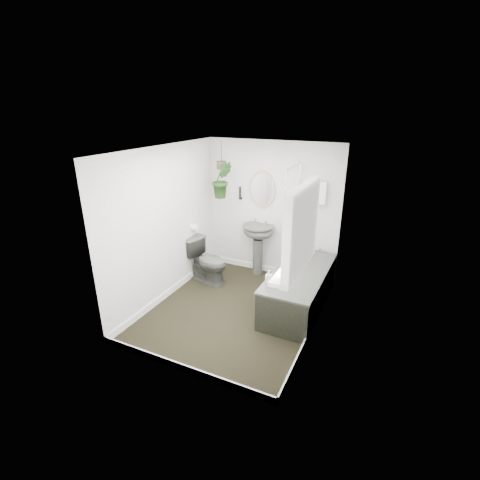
% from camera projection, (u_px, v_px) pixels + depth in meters
% --- Properties ---
extents(floor, '(2.30, 2.80, 0.02)m').
position_uv_depth(floor, '(236.00, 310.00, 5.11)').
color(floor, '#292619').
rests_on(floor, ground).
extents(ceiling, '(2.30, 2.80, 0.02)m').
position_uv_depth(ceiling, '(235.00, 149.00, 4.27)').
color(ceiling, white).
rests_on(ceiling, ground).
extents(wall_back, '(2.30, 0.02, 2.30)m').
position_uv_depth(wall_back, '(272.00, 210.00, 5.87)').
color(wall_back, white).
rests_on(wall_back, ground).
extents(wall_front, '(2.30, 0.02, 2.30)m').
position_uv_depth(wall_front, '(174.00, 281.00, 3.50)').
color(wall_front, white).
rests_on(wall_front, ground).
extents(wall_left, '(0.02, 2.80, 2.30)m').
position_uv_depth(wall_left, '(165.00, 225.00, 5.15)').
color(wall_left, white).
rests_on(wall_left, ground).
extents(wall_right, '(0.02, 2.80, 2.30)m').
position_uv_depth(wall_right, '(321.00, 251.00, 4.22)').
color(wall_right, white).
rests_on(wall_right, ground).
extents(skirting, '(2.30, 2.80, 0.10)m').
position_uv_depth(skirting, '(236.00, 307.00, 5.09)').
color(skirting, white).
rests_on(skirting, floor).
extents(bathtub, '(0.72, 1.72, 0.58)m').
position_uv_depth(bathtub, '(299.00, 289.00, 5.10)').
color(bathtub, '#40423C').
rests_on(bathtub, floor).
extents(bath_screen, '(0.04, 0.72, 1.40)m').
position_uv_depth(bath_screen, '(291.00, 213.00, 5.29)').
color(bath_screen, silver).
rests_on(bath_screen, bathtub).
extents(shower_box, '(0.20, 0.10, 0.35)m').
position_uv_depth(shower_box, '(320.00, 193.00, 5.35)').
color(shower_box, white).
rests_on(shower_box, wall_back).
extents(oval_mirror, '(0.46, 0.03, 0.62)m').
position_uv_depth(oval_mirror, '(262.00, 189.00, 5.78)').
color(oval_mirror, tan).
rests_on(oval_mirror, wall_back).
extents(wall_sconce, '(0.04, 0.04, 0.22)m').
position_uv_depth(wall_sconce, '(240.00, 193.00, 5.97)').
color(wall_sconce, black).
rests_on(wall_sconce, wall_back).
extents(toilet_roll_holder, '(0.11, 0.11, 0.11)m').
position_uv_depth(toilet_roll_holder, '(195.00, 227.00, 5.81)').
color(toilet_roll_holder, white).
rests_on(toilet_roll_holder, wall_left).
extents(window_recess, '(0.08, 1.00, 0.90)m').
position_uv_depth(window_recess, '(302.00, 229.00, 3.48)').
color(window_recess, white).
rests_on(window_recess, wall_right).
extents(window_sill, '(0.18, 1.00, 0.04)m').
position_uv_depth(window_sill, '(293.00, 266.00, 3.66)').
color(window_sill, white).
rests_on(window_sill, wall_right).
extents(window_blinds, '(0.01, 0.86, 0.76)m').
position_uv_depth(window_blinds, '(298.00, 228.00, 3.50)').
color(window_blinds, white).
rests_on(window_blinds, wall_right).
extents(toilet, '(0.80, 0.56, 0.75)m').
position_uv_depth(toilet, '(208.00, 261.00, 5.82)').
color(toilet, '#40423C').
rests_on(toilet, floor).
extents(pedestal_sink, '(0.61, 0.54, 0.91)m').
position_uv_depth(pedestal_sink, '(258.00, 250.00, 6.05)').
color(pedestal_sink, '#40423C').
rests_on(pedestal_sink, floor).
extents(sill_plant, '(0.26, 0.24, 0.25)m').
position_uv_depth(sill_plant, '(301.00, 243.00, 3.87)').
color(sill_plant, black).
rests_on(sill_plant, window_sill).
extents(hanging_plant, '(0.42, 0.41, 0.59)m').
position_uv_depth(hanging_plant, '(222.00, 180.00, 5.57)').
color(hanging_plant, black).
rests_on(hanging_plant, ceiling).
extents(soap_bottle, '(0.09, 0.09, 0.18)m').
position_uv_depth(soap_bottle, '(269.00, 277.00, 4.64)').
color(soap_bottle, black).
rests_on(soap_bottle, bathtub).
extents(hanging_pot, '(0.16, 0.16, 0.12)m').
position_uv_depth(hanging_pot, '(222.00, 165.00, 5.49)').
color(hanging_pot, '#32291E').
rests_on(hanging_pot, ceiling).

